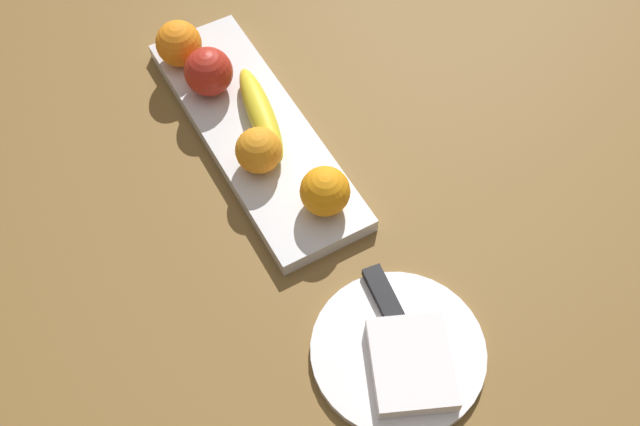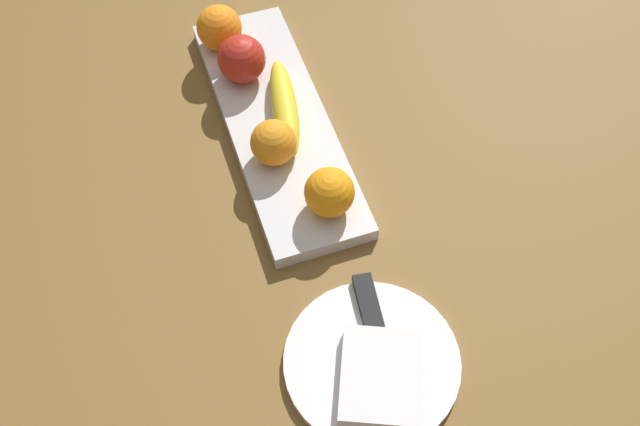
% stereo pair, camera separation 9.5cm
% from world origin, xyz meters
% --- Properties ---
extents(ground_plane, '(2.40, 2.40, 0.00)m').
position_xyz_m(ground_plane, '(0.00, 0.00, 0.00)').
color(ground_plane, brown).
extents(fruit_tray, '(0.44, 0.14, 0.02)m').
position_xyz_m(fruit_tray, '(-0.03, -0.03, 0.01)').
color(fruit_tray, silver).
rests_on(fruit_tray, ground_plane).
extents(apple, '(0.07, 0.07, 0.07)m').
position_xyz_m(apple, '(-0.12, -0.05, 0.06)').
color(apple, red).
rests_on(apple, fruit_tray).
extents(banana, '(0.18, 0.07, 0.04)m').
position_xyz_m(banana, '(-0.03, -0.02, 0.04)').
color(banana, yellow).
rests_on(banana, fruit_tray).
extents(orange_near_apple, '(0.07, 0.07, 0.07)m').
position_xyz_m(orange_near_apple, '(-0.19, -0.07, 0.06)').
color(orange_near_apple, orange).
rests_on(orange_near_apple, fruit_tray).
extents(orange_near_banana, '(0.07, 0.07, 0.07)m').
position_xyz_m(orange_near_banana, '(0.14, -0.01, 0.06)').
color(orange_near_banana, orange).
rests_on(orange_near_banana, fruit_tray).
extents(orange_center, '(0.06, 0.06, 0.06)m').
position_xyz_m(orange_center, '(0.04, -0.05, 0.05)').
color(orange_center, orange).
rests_on(orange_center, fruit_tray).
extents(dinner_plate, '(0.21, 0.21, 0.01)m').
position_xyz_m(dinner_plate, '(0.35, -0.03, 0.01)').
color(dinner_plate, white).
rests_on(dinner_plate, ground_plane).
extents(folded_napkin, '(0.14, 0.13, 0.02)m').
position_xyz_m(folded_napkin, '(0.38, -0.03, 0.02)').
color(folded_napkin, white).
rests_on(folded_napkin, dinner_plate).
extents(knife, '(0.18, 0.05, 0.01)m').
position_xyz_m(knife, '(0.31, -0.01, 0.02)').
color(knife, silver).
rests_on(knife, dinner_plate).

